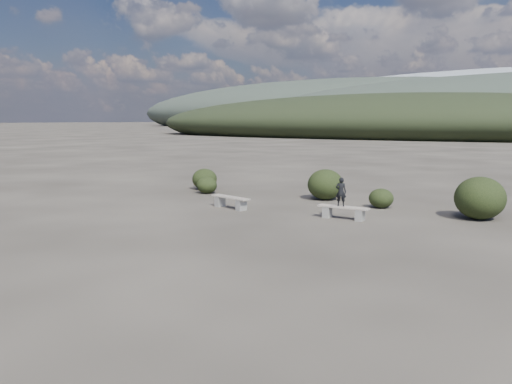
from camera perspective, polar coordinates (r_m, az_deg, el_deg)
The scene contains 9 objects.
ground at distance 13.11m, azimuth -5.84°, elevation -6.84°, with size 1200.00×1200.00×0.00m, color #2A2621.
bench_left at distance 19.31m, azimuth -2.95°, elevation -1.07°, with size 1.89×0.81×0.46m.
bench_right at distance 17.48m, azimuth 9.95°, elevation -2.20°, with size 1.80×0.43×0.45m.
seated_person at distance 17.40m, azimuth 9.68°, elevation 0.02°, with size 0.37×0.24×1.01m, color black.
shrub_a at distance 23.36m, azimuth -5.63°, elevation 0.78°, with size 0.95×0.95×0.77m, color black.
shrub_b at distance 21.61m, azimuth 7.94°, elevation 0.86°, with size 1.53×1.53×1.31m, color black.
shrub_c at distance 19.98m, azimuth 14.11°, elevation -0.71°, with size 0.95×0.95×0.76m, color black.
shrub_d at distance 18.78m, azimuth 24.22°, elevation -0.64°, with size 1.69×1.69×1.48m, color black.
shrub_f at distance 24.68m, azimuth -5.89°, elevation 1.48°, with size 1.22×1.22×1.03m, color black.
Camera 1 is at (7.79, -9.98, 3.40)m, focal length 35.00 mm.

